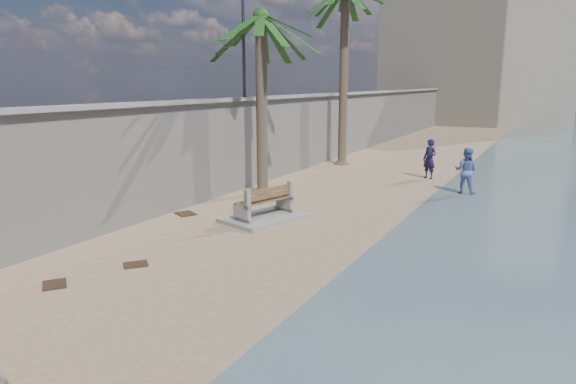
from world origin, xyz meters
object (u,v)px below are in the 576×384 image
(palm_mid, at_px, (261,19))
(person_b, at_px, (466,168))
(person_a, at_px, (430,156))
(bench_far, at_px, (264,206))

(palm_mid, height_order, person_b, palm_mid)
(person_a, xyz_separation_m, person_b, (1.94, -2.48, -0.03))
(person_a, distance_m, person_b, 3.15)
(bench_far, distance_m, person_a, 9.90)
(person_a, bearing_deg, person_b, -26.79)
(palm_mid, relative_size, person_b, 3.77)
(bench_far, xyz_separation_m, person_b, (4.83, 6.97, 0.53))
(person_a, bearing_deg, palm_mid, -103.59)
(bench_far, distance_m, palm_mid, 7.13)
(bench_far, height_order, person_b, person_b)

